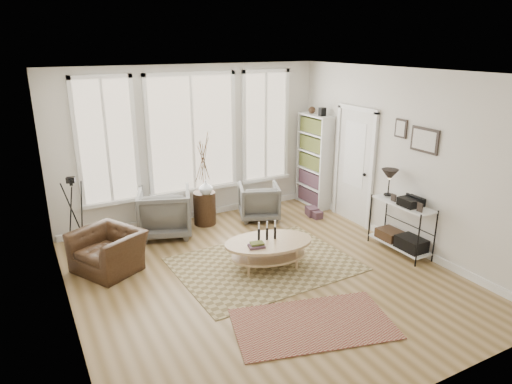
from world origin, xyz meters
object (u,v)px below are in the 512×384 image
side_table (204,181)px  accent_chair (108,251)px  armchair_left (165,212)px  bookcase (314,161)px  coffee_table (268,247)px  armchair_right (259,201)px  low_shelf (401,222)px

side_table → accent_chair: 2.27m
armchair_left → side_table: bearing=-151.6°
bookcase → coffee_table: bookcase is taller
armchair_right → side_table: size_ratio=0.43×
low_shelf → armchair_left: size_ratio=1.42×
armchair_left → side_table: side_table is taller
accent_chair → low_shelf: bearing=40.7°
armchair_left → armchair_right: (1.83, -0.10, -0.07)m
low_shelf → accent_chair: (-4.31, 1.59, -0.21)m
bookcase → side_table: bearing=177.9°
bookcase → armchair_right: bearing=-173.8°
armchair_right → accent_chair: 3.09m
low_shelf → coffee_table: size_ratio=0.88×
low_shelf → armchair_left: low_shelf is taller
low_shelf → side_table: 3.53m
coffee_table → side_table: bearing=95.1°
side_table → accent_chair: size_ratio=1.85×
low_shelf → armchair_right: low_shelf is taller
armchair_right → coffee_table: bearing=86.8°
bookcase → armchair_left: size_ratio=2.24×
bookcase → armchair_right: (-1.38, -0.15, -0.61)m
low_shelf → accent_chair: low_shelf is taller
side_table → bookcase: bearing=-2.1°
armchair_left → armchair_right: bearing=-164.2°
bookcase → low_shelf: size_ratio=1.58×
armchair_right → side_table: bearing=8.5°
low_shelf → side_table: (-2.35, 2.61, 0.33)m
bookcase → side_table: bookcase is taller
low_shelf → armchair_right: bearing=119.1°
armchair_right → side_table: (-1.03, 0.24, 0.49)m
side_table → coffee_table: bearing=-84.9°
bookcase → armchair_right: 1.51m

